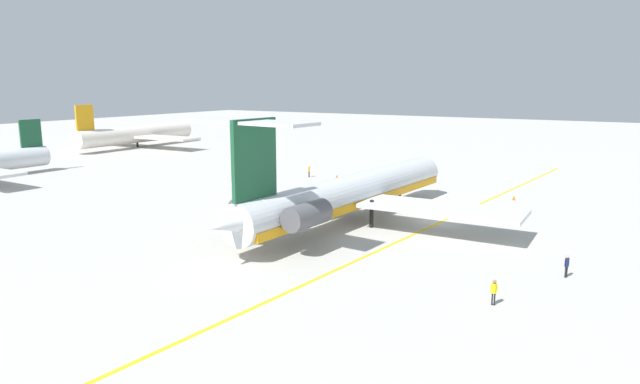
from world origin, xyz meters
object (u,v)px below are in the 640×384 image
main_jetliner (347,193)px  airliner_mid_right (140,134)px  ground_crew_portside (567,263)px  safety_cone_tail (347,182)px  ground_crew_near_tail (494,289)px  ground_crew_near_nose (309,170)px  safety_cone_nose (514,198)px  safety_cone_wingtip (337,176)px

main_jetliner → airliner_mid_right: 82.65m
ground_crew_portside → safety_cone_tail: 41.98m
ground_crew_near_tail → ground_crew_portside: 8.78m
ground_crew_near_nose → ground_crew_near_tail: bearing=73.4°
airliner_mid_right → ground_crew_portside: size_ratio=19.05×
ground_crew_near_nose → ground_crew_near_tail: ground_crew_near_nose is taller
main_jetliner → safety_cone_nose: (20.81, -12.24, -2.85)m
main_jetliner → safety_cone_tail: main_jetliner is taller
ground_crew_near_tail → safety_cone_tail: 45.30m
airliner_mid_right → ground_crew_near_nose: 57.11m
ground_crew_near_nose → safety_cone_wingtip: 4.44m
airliner_mid_right → ground_crew_near_tail: bearing=-121.2°
airliner_mid_right → ground_crew_near_tail: (-51.69, -92.16, -1.83)m
ground_crew_portside → ground_crew_near_tail: bearing=-78.0°
airliner_mid_right → safety_cone_wingtip: airliner_mid_right is taller
safety_cone_nose → ground_crew_portside: bearing=-160.4°
ground_crew_portside → safety_cone_nose: bearing=143.6°
ground_crew_near_nose → safety_cone_wingtip: ground_crew_near_nose is taller
ground_crew_portside → safety_cone_nose: 28.51m
safety_cone_nose → safety_cone_tail: bearing=91.3°
ground_crew_near_nose → safety_cone_tail: size_ratio=3.24×
safety_cone_wingtip → safety_cone_tail: same height
safety_cone_wingtip → safety_cone_tail: (-3.36, -3.62, 0.00)m
ground_crew_near_tail → safety_cone_tail: bearing=13.2°
ground_crew_portside → safety_cone_wingtip: 46.91m
ground_crew_near_tail → safety_cone_nose: bearing=-17.1°
airliner_mid_right → ground_crew_portside: airliner_mid_right is taller
ground_crew_near_nose → ground_crew_near_tail: size_ratio=1.02×
main_jetliner → safety_cone_tail: size_ratio=71.60×
safety_cone_wingtip → safety_cone_tail: 4.94m
ground_crew_near_nose → safety_cone_nose: bearing=115.2°
ground_crew_near_tail → safety_cone_tail: ground_crew_near_tail is taller
airliner_mid_right → safety_cone_tail: size_ratio=60.43×
airliner_mid_right → ground_crew_near_tail: 105.68m
ground_crew_portside → ground_crew_near_nose: bearing=179.1°
airliner_mid_right → ground_crew_portside: (-43.55, -95.45, -1.83)m
airliner_mid_right → ground_crew_near_nose: (-15.30, -55.00, -1.80)m
ground_crew_near_tail → safety_cone_wingtip: size_ratio=3.17×
airliner_mid_right → ground_crew_portside: 104.93m
ground_crew_portside → safety_cone_nose: ground_crew_portside is taller
ground_crew_near_nose → safety_cone_nose: 30.93m
safety_cone_wingtip → ground_crew_portside: bearing=-129.2°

